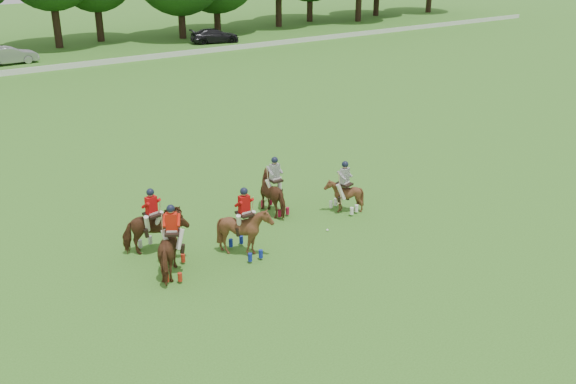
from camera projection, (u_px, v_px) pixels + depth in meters
ground at (296, 297)px, 19.34m from camera, size 180.00×180.00×0.00m
boundary_rail at (9, 72)px, 48.36m from camera, size 120.00×0.10×0.44m
car_mid at (9, 55)px, 52.16m from camera, size 4.40×1.73×1.43m
car_right at (215, 36)px, 61.93m from camera, size 4.96×2.86×1.35m
polo_red_a at (174, 249)px, 20.30m from camera, size 1.81×2.22×2.41m
polo_red_b at (154, 231)px, 21.58m from camera, size 1.90×1.70×2.39m
polo_red_c at (245, 230)px, 21.54m from camera, size 1.42×1.60×2.44m
polo_stripe_a at (275, 193)px, 24.78m from camera, size 1.17×1.89×2.29m
polo_stripe_b at (344, 194)px, 24.88m from camera, size 1.39×1.48×2.09m
polo_ball at (327, 230)px, 23.51m from camera, size 0.09×0.09×0.09m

